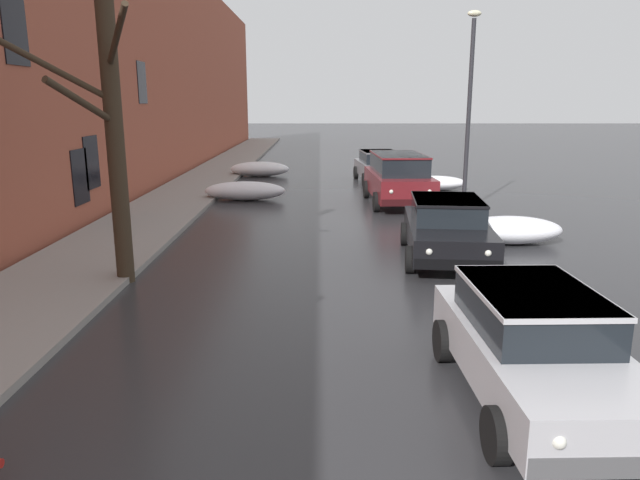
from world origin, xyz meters
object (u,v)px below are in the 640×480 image
Objects in this scene: sedan_black_parked_kerbside_close at (446,227)px; sedan_silver_approaching_near_lane at (533,344)px; suv_maroon_parked_kerbside_mid at (398,177)px; sedan_grey_parked_far_down_block at (379,166)px; street_lamp_post at (469,104)px; bare_tree_second_along_sidewalk at (110,113)px.

sedan_silver_approaching_near_lane is at bearing -93.14° from sedan_black_parked_kerbside_close.
sedan_grey_parked_far_down_block is at bearing 90.67° from suv_maroon_parked_kerbside_mid.
sedan_silver_approaching_near_lane is 20.20m from sedan_grey_parked_far_down_block.
sedan_grey_parked_far_down_block is 0.70× the size of street_lamp_post.
suv_maroon_parked_kerbside_mid is 5.95m from sedan_grey_parked_far_down_block.
suv_maroon_parked_kerbside_mid reaches higher than sedan_grey_parked_far_down_block.
suv_maroon_parked_kerbside_mid is 3.61m from street_lamp_post.
sedan_silver_approaching_near_lane is 14.26m from suv_maroon_parked_kerbside_mid.
sedan_silver_approaching_near_lane is at bearing -90.35° from sedan_grey_parked_far_down_block.
bare_tree_second_along_sidewalk reaches higher than street_lamp_post.
street_lamp_post is at bearing 72.75° from sedan_black_parked_kerbside_close.
sedan_silver_approaching_near_lane and sedan_black_parked_kerbside_close have the same top height.
suv_maroon_parked_kerbside_mid reaches higher than sedan_silver_approaching_near_lane.
sedan_black_parked_kerbside_close is at bearing -88.93° from sedan_grey_parked_far_down_block.
sedan_black_parked_kerbside_close is (7.05, 1.92, -2.68)m from bare_tree_second_along_sidewalk.
bare_tree_second_along_sidewalk is 1.40× the size of suv_maroon_parked_kerbside_mid.
sedan_black_parked_kerbside_close is at bearing 15.21° from bare_tree_second_along_sidewalk.
street_lamp_post is (2.03, -1.50, 2.58)m from suv_maroon_parked_kerbside_mid.
street_lamp_post reaches higher than sedan_grey_parked_far_down_block.
sedan_silver_approaching_near_lane and sedan_grey_parked_far_down_block have the same top height.
sedan_silver_approaching_near_lane is at bearing -90.77° from suv_maroon_parked_kerbside_mid.
sedan_grey_parked_far_down_block is at bearing 66.07° from bare_tree_second_along_sidewalk.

